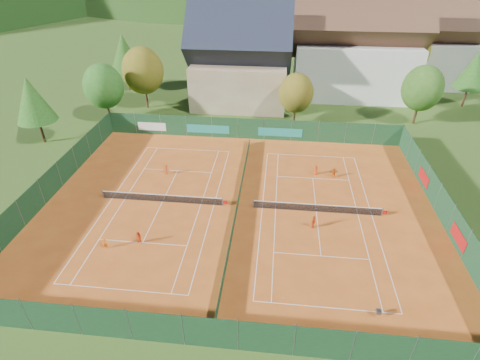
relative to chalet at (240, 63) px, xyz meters
name	(u,v)px	position (x,y,z in m)	size (l,w,h in m)	color
ground	(238,207)	(3.00, -30.00, -6.64)	(600.00, 600.00, 0.00)	#2E4D18
clay_pad	(238,207)	(3.00, -30.00, -6.62)	(40.00, 32.00, 0.01)	#BD551B
court_markings_left	(162,202)	(-5.00, -30.00, -6.61)	(11.03, 23.83, 0.00)	white
court_markings_right	(316,212)	(11.00, -30.00, -6.61)	(11.03, 23.83, 0.00)	white
tennis_net_left	(163,198)	(-4.85, -30.00, -6.12)	(13.30, 0.10, 1.02)	#59595B
tennis_net_right	(318,208)	(11.15, -30.00, -6.12)	(13.30, 0.10, 1.02)	#59595B
court_divider	(238,203)	(3.00, -30.00, -6.12)	(0.03, 28.80, 1.00)	#12321C
fence_north	(248,129)	(2.54, -14.01, -5.16)	(40.00, 0.10, 3.00)	#163D21
fence_south	(210,333)	(3.00, -46.00, -5.12)	(40.00, 0.04, 3.00)	#13341B
fence_west	(51,183)	(-17.00, -30.00, -5.12)	(0.04, 32.00, 3.00)	#13361C
fence_east	(444,207)	(23.00, -29.95, -5.14)	(0.09, 32.00, 3.00)	#153A21
chalet	(240,63)	(0.00, 0.00, 0.00)	(16.20, 12.00, 16.00)	#C4AF8A
hotel_block_a	(355,52)	(19.00, 6.00, 0.76)	(21.60, 11.00, 17.25)	silver
hotel_block_b	(425,48)	(33.00, 14.00, -0.01)	(17.28, 10.00, 15.50)	silver
tree_west_front	(104,86)	(-19.00, -10.00, -1.23)	(5.72, 5.72, 8.69)	#4D2C1B
tree_west_mid	(143,71)	(-15.00, -4.00, -0.56)	(6.44, 6.44, 9.78)	#4A2B1A
tree_west_back	(124,53)	(-21.00, 4.00, 0.11)	(5.60, 5.60, 10.00)	#49301A
tree_center	(296,93)	(9.00, -8.00, -1.91)	(5.01, 5.01, 7.60)	#432917
tree_east_front	(422,88)	(27.00, -6.00, -1.23)	(5.72, 5.72, 8.69)	#402D17
tree_east_mid	(474,70)	(37.00, 2.00, -0.56)	(5.04, 5.04, 9.00)	#492C1A
tree_west_side	(32,99)	(-25.00, -18.00, -0.56)	(5.04, 5.04, 9.00)	#402817
tree_east_back	(409,52)	(29.00, 10.00, 0.12)	(7.15, 7.15, 10.86)	#472919
mountain_backdrop	(319,53)	(31.54, 203.48, -46.26)	(820.00, 530.00, 242.00)	black
ball_hopper	(379,312)	(14.60, -42.30, -6.07)	(0.34, 0.34, 0.80)	slate
loose_ball_0	(111,260)	(-6.94, -38.82, -6.59)	(0.07, 0.07, 0.07)	#CCD833
loose_ball_1	(283,298)	(7.73, -41.36, -6.59)	(0.07, 0.07, 0.07)	#CCD833
loose_ball_2	(255,189)	(4.48, -26.49, -6.59)	(0.07, 0.07, 0.07)	#CCD833
loose_ball_3	(214,164)	(-0.97, -21.66, -6.59)	(0.07, 0.07, 0.07)	#CCD833
player_left_near	(105,243)	(-7.99, -37.50, -6.00)	(0.46, 0.30, 1.25)	orange
player_left_mid	(139,238)	(-5.20, -36.58, -5.95)	(0.65, 0.51, 1.35)	#DF4513
player_left_far	(166,170)	(-6.07, -24.52, -6.01)	(0.80, 0.46, 1.24)	#D14112
player_right_near	(313,222)	(10.48, -32.61, -5.91)	(0.84, 0.35, 1.43)	#EC4D15
player_right_far_a	(316,170)	(11.33, -22.63, -5.99)	(0.62, 0.41, 1.28)	#DB4713
player_right_far_b	(334,173)	(13.39, -23.06, -6.02)	(1.11, 0.36, 1.20)	#DD5913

